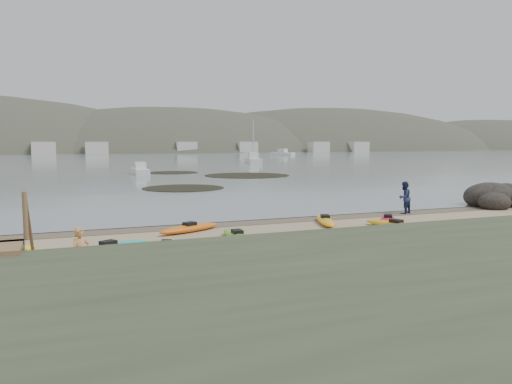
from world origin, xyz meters
name	(u,v)px	position (x,y,z in m)	size (l,w,h in m)	color
ground	(256,220)	(0.00, 0.00, 0.00)	(600.00, 600.00, 0.00)	tan
wet_sand	(258,221)	(0.00, -0.30, 0.00)	(60.00, 60.00, 0.00)	brown
water	(76,148)	(0.00, 300.00, 0.01)	(1200.00, 1200.00, 0.00)	slate
kayaks	(247,233)	(-2.04, -4.15, 0.17)	(19.75, 7.17, 0.34)	red
person_west	(81,254)	(-9.02, -8.77, 0.81)	(0.59, 0.39, 1.62)	tan
person_east	(404,198)	(8.83, -0.80, 0.93)	(0.90, 0.70, 1.85)	navy
rock_cluster	(500,202)	(16.99, -0.05, 0.24)	(5.32, 3.92, 1.82)	black
kelp_mats	(215,177)	(7.04, 30.71, 0.03)	(19.68, 28.94, 0.04)	black
moored_boats	(90,160)	(-3.97, 78.35, 0.58)	(97.54, 76.91, 1.37)	silver
far_hills	(179,187)	(39.38, 193.97, -15.93)	(550.00, 135.00, 80.00)	#384235
far_town	(110,148)	(6.00, 145.00, 2.00)	(199.00, 5.00, 4.00)	beige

